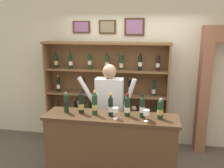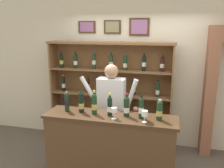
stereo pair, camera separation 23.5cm
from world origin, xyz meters
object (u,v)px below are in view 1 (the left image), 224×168
Objects in this scene: tasting_bottle_vin_santo at (142,107)px; wine_glass_spare at (116,110)px; tasting_bottle_super_tuscan at (127,106)px; tasting_bottle_brunello at (66,102)px; tasting_bottle_prosecco at (160,109)px; tasting_bottle_bianco at (95,104)px; wine_glass_center at (146,113)px; shopkeeper at (109,103)px; tasting_bottle_chianti at (111,106)px; tasting_counter at (111,150)px; tasting_bottle_rosso at (81,103)px; wine_shelf at (106,92)px.

tasting_bottle_vin_santo is 0.36m from wine_glass_spare.
tasting_bottle_vin_santo is (0.21, -0.03, 0.01)m from tasting_bottle_super_tuscan.
tasting_bottle_brunello is 0.90× the size of tasting_bottle_vin_santo.
tasting_bottle_bianco is at bearing 179.77° from tasting_bottle_prosecco.
tasting_bottle_brunello is 1.89× the size of wine_glass_center.
shopkeeper reaches higher than wine_glass_center.
tasting_bottle_chianti is at bearing -170.44° from tasting_bottle_super_tuscan.
tasting_bottle_vin_santo is 2.10× the size of wine_glass_spare.
tasting_counter is at bearing 131.62° from wine_glass_spare.
tasting_bottle_prosecco is at bearing -1.80° from tasting_bottle_rosso.
shopkeeper reaches higher than tasting_bottle_brunello.
tasting_counter is 5.81× the size of tasting_bottle_super_tuscan.
tasting_bottle_rosso is 1.13× the size of tasting_bottle_prosecco.
tasting_bottle_super_tuscan reaches higher than tasting_counter.
tasting_bottle_super_tuscan is (0.66, -0.00, -0.01)m from tasting_bottle_rosso.
wine_glass_center is at bearing -144.57° from tasting_bottle_prosecco.
tasting_bottle_vin_santo is (0.66, -0.00, -0.01)m from tasting_bottle_bianco.
shopkeeper reaches higher than tasting_bottle_super_tuscan.
tasting_bottle_chianti is at bearing -2.30° from tasting_bottle_brunello.
wine_shelf reaches higher than tasting_bottle_bianco.
wine_shelf is at bearing 106.92° from wine_glass_spare.
tasting_bottle_rosso is at bearing 174.81° from tasting_bottle_chianti.
wine_shelf is 1.31m from tasting_counter.
tasting_bottle_rosso is 0.87m from tasting_bottle_vin_santo.
tasting_bottle_brunello is 0.93× the size of tasting_bottle_super_tuscan.
shopkeeper is 5.08× the size of tasting_bottle_vin_santo.
wine_glass_spare is (-0.59, -0.10, -0.02)m from tasting_bottle_prosecco.
tasting_bottle_bianco is 1.07× the size of tasting_bottle_super_tuscan.
tasting_bottle_brunello is at bearing 179.07° from tasting_bottle_prosecco.
tasting_bottle_chianti is at bearing 87.41° from tasting_counter.
tasting_bottle_super_tuscan is (0.23, 0.04, 0.00)m from tasting_bottle_chianti.
wine_glass_spare is (0.20, -0.64, 0.12)m from shopkeeper.
shopkeeper reaches higher than tasting_bottle_chianti.
tasting_bottle_bianco is 1.04× the size of tasting_bottle_vin_santo.
tasting_bottle_vin_santo reaches higher than tasting_bottle_rosso.
wine_glass_center reaches higher than tasting_counter.
tasting_bottle_super_tuscan is at bearing 171.20° from tasting_bottle_vin_santo.
wine_shelf reaches higher than tasting_bottle_brunello.
tasting_bottle_bianco is (-0.11, -0.53, 0.15)m from shopkeeper.
tasting_bottle_chianti is (0.23, -0.01, -0.01)m from tasting_bottle_bianco.
tasting_bottle_chianti reaches higher than wine_glass_spare.
shopkeeper is 0.76m from tasting_bottle_brunello.
tasting_bottle_rosso is at bearing 178.20° from tasting_bottle_prosecco.
wine_shelf is 14.66× the size of wine_glass_center.
tasting_bottle_brunello is (-0.54, -0.51, 0.15)m from shopkeeper.
wine_glass_center is at bearing -9.87° from tasting_bottle_rosso.
tasting_bottle_prosecco is at bearing -4.27° from tasting_bottle_super_tuscan.
tasting_bottle_bianco reaches higher than tasting_bottle_super_tuscan.
tasting_bottle_chianti reaches higher than tasting_bottle_prosecco.
tasting_counter is 6.24× the size of tasting_bottle_brunello.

